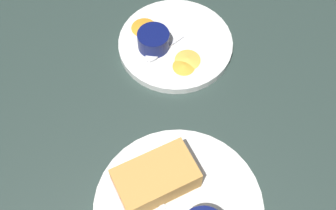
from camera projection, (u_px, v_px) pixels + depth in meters
The scene contains 7 objects.
ground_plane at pixel (149, 150), 76.22cm from camera, with size 110.00×110.00×3.00cm, color #283833.
plate_sandwich_main at pixel (178, 207), 68.50cm from camera, with size 27.83×27.83×1.60cm, color silver.
sandwich_half_near at pixel (156, 178), 67.66cm from camera, with size 15.05×12.82×4.80cm.
plate_chips_companion at pixel (175, 44), 85.81cm from camera, with size 23.39×23.39×1.60cm, color silver.
ramekin_light_gravy at pixel (153, 40), 82.80cm from camera, with size 6.40×6.40×3.72cm.
spoon_by_gravy_ramekin at pixel (157, 53), 83.17cm from camera, with size 9.92×3.81×0.80cm.
plantain_chip_scatter at pixel (170, 48), 83.87cm from camera, with size 9.60×19.10×0.60cm.
Camera 1 is at (-23.75, -21.18, 68.33)cm, focal length 44.65 mm.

